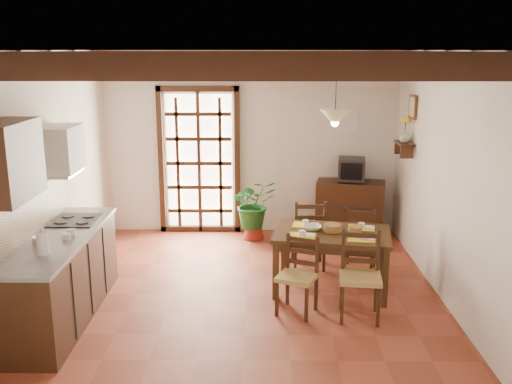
{
  "coord_description": "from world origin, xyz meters",
  "views": [
    {
      "loc": [
        0.17,
        -6.22,
        2.8
      ],
      "look_at": [
        0.1,
        0.4,
        1.15
      ],
      "focal_mm": 40.0,
      "sensor_mm": 36.0,
      "label": 1
    }
  ],
  "objects_px": {
    "kitchen_counter": "(61,276)",
    "dining_table": "(332,239)",
    "pendant_lamp": "(335,116)",
    "chair_far_left": "(308,246)",
    "sideboard": "(350,209)",
    "chair_near_left": "(297,290)",
    "potted_plant": "(254,203)",
    "chair_far_right": "(360,250)",
    "crt_tv": "(352,169)",
    "chair_near_right": "(360,292)"
  },
  "relations": [
    {
      "from": "chair_far_right",
      "to": "crt_tv",
      "type": "bearing_deg",
      "value": -76.52
    },
    {
      "from": "sideboard",
      "to": "potted_plant",
      "type": "bearing_deg",
      "value": -162.17
    },
    {
      "from": "chair_far_right",
      "to": "pendant_lamp",
      "type": "xyz_separation_m",
      "value": [
        -0.44,
        -0.52,
        1.8
      ]
    },
    {
      "from": "dining_table",
      "to": "kitchen_counter",
      "type": "bearing_deg",
      "value": -156.02
    },
    {
      "from": "chair_near_right",
      "to": "potted_plant",
      "type": "bearing_deg",
      "value": 120.67
    },
    {
      "from": "pendant_lamp",
      "to": "dining_table",
      "type": "bearing_deg",
      "value": -90.0
    },
    {
      "from": "kitchen_counter",
      "to": "sideboard",
      "type": "relative_size",
      "value": 2.21
    },
    {
      "from": "chair_far_left",
      "to": "dining_table",
      "type": "bearing_deg",
      "value": 104.26
    },
    {
      "from": "sideboard",
      "to": "crt_tv",
      "type": "height_order",
      "value": "crt_tv"
    },
    {
      "from": "potted_plant",
      "to": "dining_table",
      "type": "bearing_deg",
      "value": -63.44
    },
    {
      "from": "chair_near_right",
      "to": "chair_far_right",
      "type": "height_order",
      "value": "chair_near_right"
    },
    {
      "from": "potted_plant",
      "to": "pendant_lamp",
      "type": "xyz_separation_m",
      "value": [
        0.95,
        -1.8,
        1.51
      ]
    },
    {
      "from": "chair_near_right",
      "to": "chair_far_right",
      "type": "relative_size",
      "value": 1.07
    },
    {
      "from": "chair_near_left",
      "to": "crt_tv",
      "type": "distance_m",
      "value": 2.96
    },
    {
      "from": "potted_plant",
      "to": "sideboard",
      "type": "bearing_deg",
      "value": 6.15
    },
    {
      "from": "chair_far_left",
      "to": "potted_plant",
      "type": "relative_size",
      "value": 0.48
    },
    {
      "from": "kitchen_counter",
      "to": "potted_plant",
      "type": "height_order",
      "value": "potted_plant"
    },
    {
      "from": "chair_near_left",
      "to": "pendant_lamp",
      "type": "relative_size",
      "value": 1.01
    },
    {
      "from": "kitchen_counter",
      "to": "potted_plant",
      "type": "xyz_separation_m",
      "value": [
        2.0,
        2.67,
        0.1
      ]
    },
    {
      "from": "chair_near_left",
      "to": "sideboard",
      "type": "xyz_separation_m",
      "value": [
        0.97,
        2.69,
        0.17
      ]
    },
    {
      "from": "chair_far_left",
      "to": "sideboard",
      "type": "height_order",
      "value": "chair_far_left"
    },
    {
      "from": "sideboard",
      "to": "chair_far_right",
      "type": "bearing_deg",
      "value": -81.64
    },
    {
      "from": "kitchen_counter",
      "to": "pendant_lamp",
      "type": "bearing_deg",
      "value": 16.27
    },
    {
      "from": "dining_table",
      "to": "chair_far_right",
      "type": "relative_size",
      "value": 1.67
    },
    {
      "from": "chair_near_right",
      "to": "potted_plant",
      "type": "distance_m",
      "value": 2.9
    },
    {
      "from": "potted_plant",
      "to": "pendant_lamp",
      "type": "relative_size",
      "value": 2.3
    },
    {
      "from": "chair_far_left",
      "to": "pendant_lamp",
      "type": "relative_size",
      "value": 1.11
    },
    {
      "from": "chair_near_left",
      "to": "chair_far_right",
      "type": "bearing_deg",
      "value": 78.29
    },
    {
      "from": "chair_far_left",
      "to": "sideboard",
      "type": "distance_m",
      "value": 1.53
    },
    {
      "from": "dining_table",
      "to": "sideboard",
      "type": "relative_size",
      "value": 1.44
    },
    {
      "from": "kitchen_counter",
      "to": "dining_table",
      "type": "height_order",
      "value": "kitchen_counter"
    },
    {
      "from": "dining_table",
      "to": "crt_tv",
      "type": "relative_size",
      "value": 3.29
    },
    {
      "from": "kitchen_counter",
      "to": "dining_table",
      "type": "bearing_deg",
      "value": 14.46
    },
    {
      "from": "kitchen_counter",
      "to": "pendant_lamp",
      "type": "distance_m",
      "value": 3.47
    },
    {
      "from": "kitchen_counter",
      "to": "chair_near_left",
      "type": "bearing_deg",
      "value": 3.17
    },
    {
      "from": "chair_far_left",
      "to": "chair_far_right",
      "type": "xyz_separation_m",
      "value": [
        0.66,
        -0.11,
        -0.02
      ]
    },
    {
      "from": "kitchen_counter",
      "to": "chair_far_right",
      "type": "distance_m",
      "value": 3.67
    },
    {
      "from": "chair_far_right",
      "to": "chair_near_left",
      "type": "bearing_deg",
      "value": 71.42
    },
    {
      "from": "chair_far_left",
      "to": "chair_far_right",
      "type": "relative_size",
      "value": 1.07
    },
    {
      "from": "chair_far_left",
      "to": "chair_far_right",
      "type": "distance_m",
      "value": 0.67
    },
    {
      "from": "chair_far_left",
      "to": "chair_far_right",
      "type": "bearing_deg",
      "value": 168.44
    },
    {
      "from": "kitchen_counter",
      "to": "chair_near_left",
      "type": "relative_size",
      "value": 2.65
    },
    {
      "from": "chair_near_left",
      "to": "chair_far_right",
      "type": "xyz_separation_m",
      "value": [
        0.88,
        1.25,
        0.01
      ]
    },
    {
      "from": "sideboard",
      "to": "chair_near_right",
      "type": "bearing_deg",
      "value": -84.64
    },
    {
      "from": "chair_far_left",
      "to": "potted_plant",
      "type": "distance_m",
      "value": 1.41
    },
    {
      "from": "chair_far_left",
      "to": "potted_plant",
      "type": "xyz_separation_m",
      "value": [
        -0.74,
        1.17,
        0.28
      ]
    },
    {
      "from": "chair_far_right",
      "to": "pendant_lamp",
      "type": "distance_m",
      "value": 1.93
    },
    {
      "from": "kitchen_counter",
      "to": "chair_near_left",
      "type": "distance_m",
      "value": 2.53
    },
    {
      "from": "dining_table",
      "to": "sideboard",
      "type": "distance_m",
      "value": 2.14
    },
    {
      "from": "chair_far_left",
      "to": "sideboard",
      "type": "bearing_deg",
      "value": -121.21
    }
  ]
}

